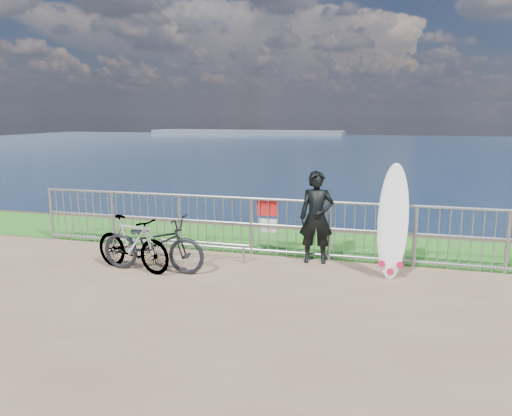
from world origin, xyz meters
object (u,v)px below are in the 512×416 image
(surfboard, at_px, (393,225))
(bicycle_near, at_px, (153,244))
(surfer, at_px, (317,217))
(bicycle_far, at_px, (132,243))

(surfboard, distance_m, bicycle_near, 4.06)
(surfer, relative_size, bicycle_near, 0.90)
(surfer, distance_m, surfboard, 1.42)
(surfer, xyz_separation_m, bicycle_far, (-2.99, -1.33, -0.36))
(surfer, distance_m, bicycle_near, 2.94)
(bicycle_near, xyz_separation_m, bicycle_far, (-0.36, -0.06, -0.01))
(surfer, relative_size, surfboard, 0.88)
(surfer, distance_m, bicycle_far, 3.30)
(bicycle_near, height_order, bicycle_far, bicycle_near)
(bicycle_near, distance_m, bicycle_far, 0.37)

